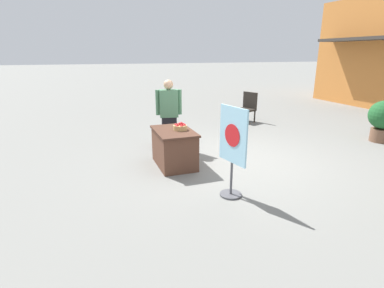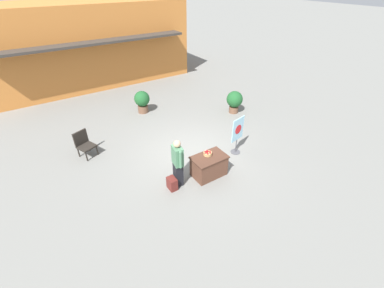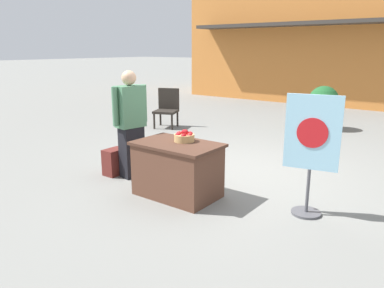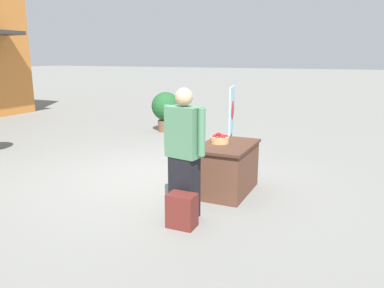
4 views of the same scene
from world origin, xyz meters
TOP-DOWN VIEW (x-y plane):
  - ground_plane at (0.00, 0.00)m, footprint 120.00×120.00m
  - display_table at (-0.16, -1.33)m, footprint 1.16×0.74m
  - apple_basket at (-0.13, -1.20)m, footprint 0.28×0.28m
  - person_visitor at (-1.24, -1.13)m, footprint 0.33×0.60m
  - backpack at (-1.53, -1.24)m, footprint 0.24×0.34m
  - poster_board at (1.49, -0.84)m, footprint 0.63×0.36m
  - patio_chair at (-3.32, 2.14)m, footprint 0.72×0.72m
  - potted_plant_far_right at (-0.03, 4.27)m, footprint 0.74×0.74m

SIDE VIEW (x-z plane):
  - ground_plane at x=0.00m, z-range 0.00..0.00m
  - backpack at x=-1.53m, z-range 0.00..0.42m
  - display_table at x=-0.16m, z-range 0.00..0.75m
  - patio_chair at x=-3.32m, z-range 0.04..1.02m
  - potted_plant_far_right at x=-0.03m, z-range 0.08..1.16m
  - apple_basket at x=-0.13m, z-range 0.74..0.90m
  - poster_board at x=1.49m, z-range 0.09..1.56m
  - person_visitor at x=-1.24m, z-range 0.02..1.68m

